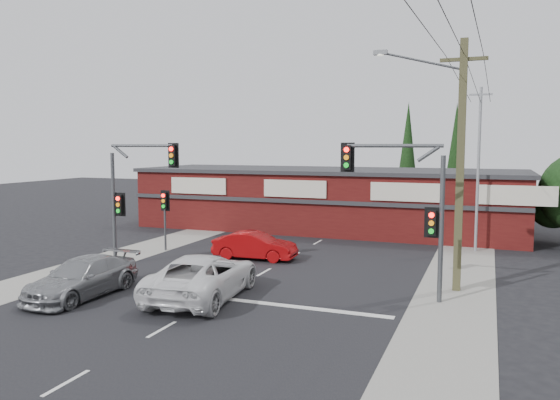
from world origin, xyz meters
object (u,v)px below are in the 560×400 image
(white_suv, at_px, (203,276))
(silver_suv, at_px, (82,278))
(shop_building, at_px, (327,199))
(utility_pole, at_px, (457,157))
(red_sedan, at_px, (255,246))

(white_suv, xyz_separation_m, silver_suv, (-4.47, -1.56, -0.11))
(shop_building, distance_m, utility_pole, 17.15)
(white_suv, bearing_deg, shop_building, -94.25)
(white_suv, height_order, red_sedan, white_suv)
(white_suv, xyz_separation_m, utility_pole, (8.93, 4.60, 4.55))
(silver_suv, relative_size, shop_building, 0.19)
(red_sedan, relative_size, utility_pole, 0.43)
(silver_suv, bearing_deg, shop_building, 80.01)
(shop_building, bearing_deg, utility_pole, -56.24)
(silver_suv, distance_m, utility_pole, 15.47)
(white_suv, distance_m, red_sedan, 7.35)
(silver_suv, distance_m, shop_building, 20.60)
(utility_pole, bearing_deg, white_suv, -152.75)
(shop_building, bearing_deg, red_sedan, -93.00)
(white_suv, relative_size, utility_pole, 0.61)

